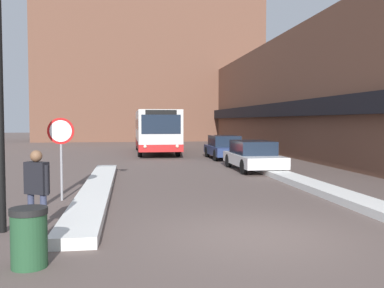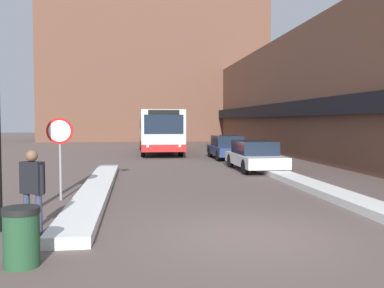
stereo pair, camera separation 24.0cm
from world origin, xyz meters
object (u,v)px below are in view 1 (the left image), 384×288
Objects in this scene: stop_sign at (61,141)px; street_lamp at (13,49)px; parked_car_front at (253,155)px; trash_bin at (29,237)px; parked_car_middle at (224,147)px; pedestrian at (37,185)px; city_bus at (156,130)px.

street_lamp is (-0.39, -3.46, 2.03)m from stop_sign.
trash_bin is (-7.35, -12.40, -0.22)m from parked_car_front.
parked_car_middle is 18.25m from pedestrian.
city_bus reaches higher than pedestrian.
parked_car_middle is 18.34m from street_lamp.
stop_sign is at bearing 119.23° from pedestrian.
parked_car_front reaches higher than trash_bin.
city_bus is 2.28× the size of parked_car_front.
parked_car_front is 1.06× the size of parked_car_middle.
stop_sign is (-3.87, -18.08, 0.10)m from city_bus.
street_lamp is (-4.26, -21.54, 2.13)m from city_bus.
pedestrian is (0.11, -3.88, -0.71)m from stop_sign.
pedestrian is at bearing -125.90° from parked_car_front.
street_lamp reaches higher than parked_car_middle.
city_bus is at bearing 81.64° from trash_bin.
street_lamp is (-8.10, -16.17, 3.06)m from parked_car_middle.
city_bus is at bearing 108.52° from parked_car_front.
street_lamp reaches higher than parked_car_front.
stop_sign is 4.03m from street_lamp.
city_bus is at bearing 77.91° from stop_sign.
parked_car_front is (3.84, -11.46, -0.94)m from city_bus.
street_lamp is at bearing -116.61° from parked_car_middle.
street_lamp is at bearing -101.18° from city_bus.
pedestrian is at bearing -40.64° from street_lamp.
street_lamp is 3.50× the size of pedestrian.
parked_car_front is at bearing 81.73° from pedestrian.
trash_bin is (0.37, -5.77, -1.27)m from stop_sign.
city_bus is 4.35× the size of stop_sign.
city_bus is 12.12m from parked_car_front.
pedestrian is 1.83× the size of trash_bin.
stop_sign is 0.40× the size of street_lamp.
street_lamp is at bearing 108.00° from trash_bin.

